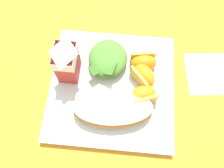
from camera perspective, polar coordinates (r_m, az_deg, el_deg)
name	(u,v)px	position (r m, az deg, el deg)	size (l,w,h in m)	color
ground	(112,88)	(0.55, 0.00, -1.05)	(3.00, 3.00, 0.00)	orange
white_plate	(112,87)	(0.54, 0.00, -0.74)	(0.28, 0.28, 0.02)	silver
cheesy_pizza_bread	(113,109)	(0.49, 0.27, -6.19)	(0.10, 0.18, 0.04)	tan
green_salad_pile	(108,58)	(0.54, -1.02, 6.22)	(0.10, 0.09, 0.04)	#4C8433
milk_carton	(66,60)	(0.50, -11.11, 5.73)	(0.06, 0.04, 0.11)	#B7332D
orange_wedge_front	(143,95)	(0.51, 7.52, -2.67)	(0.06, 0.07, 0.04)	orange
orange_wedge_middle	(144,75)	(0.53, 7.73, 2.17)	(0.07, 0.07, 0.04)	orange
orange_wedge_rear	(143,62)	(0.54, 7.66, 5.26)	(0.04, 0.06, 0.04)	orange
paper_napkin	(210,73)	(0.61, 22.66, 2.41)	(0.11, 0.11, 0.00)	white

